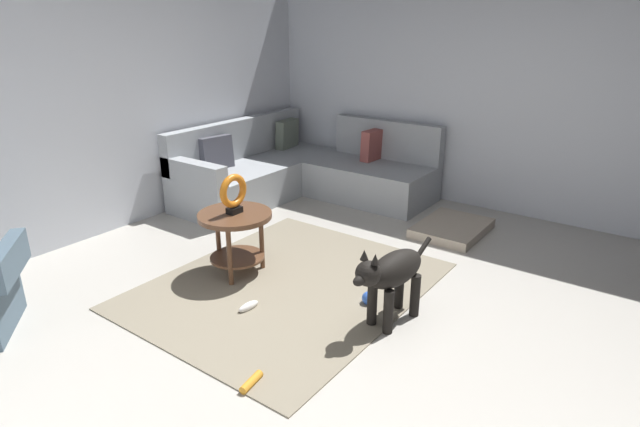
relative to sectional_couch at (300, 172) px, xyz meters
The scene contains 12 objects.
ground_plane 2.85m from the sectional_couch, 134.68° to the right, with size 6.00×6.00×0.10m, color #B7B2A8.
wall_back 2.44m from the sectional_couch, 155.09° to the left, with size 6.00×0.12×2.70m, color silver.
wall_right 2.47m from the sectional_couch, 64.81° to the right, with size 0.12×6.00×2.70m, color silver.
area_rug 2.28m from the sectional_couch, 144.49° to the right, with size 2.30×1.90×0.01m, color gray.
sectional_couch is the anchor object (origin of this frame).
side_table 2.10m from the sectional_couch, 156.44° to the right, with size 0.60×0.60×0.54m.
torus_sculpture 2.13m from the sectional_couch, 156.44° to the right, with size 0.28×0.08×0.33m.
dog_bed_mat 1.95m from the sectional_couch, 90.36° to the right, with size 0.80×0.60×0.09m, color #B2A38E.
dog 2.89m from the sectional_couch, 129.40° to the right, with size 0.85×0.29×0.63m.
dog_toy_ball 2.63m from the sectional_couch, 130.70° to the right, with size 0.10×0.10×0.10m, color blue.
dog_toy_rope 3.49m from the sectional_couch, 146.63° to the right, with size 0.05×0.05×0.18m, color orange.
dog_toy_bone 2.66m from the sectional_couch, 150.20° to the right, with size 0.18×0.06×0.06m, color silver.
Camera 1 is at (-2.70, -1.70, 2.01)m, focal length 29.28 mm.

